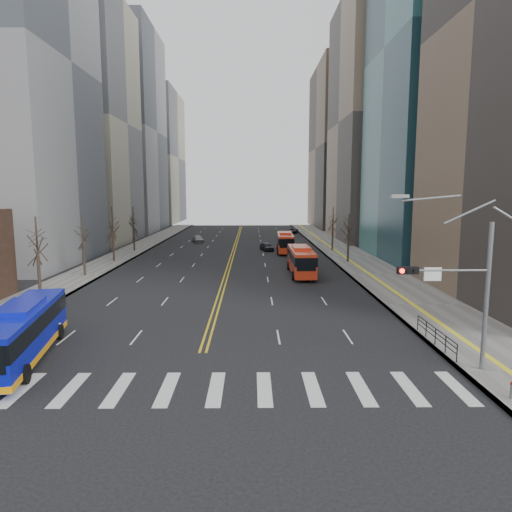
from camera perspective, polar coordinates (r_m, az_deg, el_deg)
ground at (r=23.34m, az=-8.04°, el=-16.13°), size 220.00×220.00×0.00m
sidewalk_right at (r=68.35m, az=11.76°, el=-0.09°), size 7.00×130.00×0.15m
sidewalk_left at (r=69.55m, az=-16.77°, el=-0.13°), size 5.00×130.00×0.15m
crosswalk at (r=23.33m, az=-8.04°, el=-16.11°), size 26.70×4.00×0.01m
centerline at (r=76.75m, az=-2.74°, el=0.89°), size 0.55×100.00×0.01m
office_towers at (r=90.81m, az=-2.42°, el=17.14°), size 83.00×134.00×58.00m
signal_mast at (r=25.94m, az=24.18°, el=-3.04°), size 5.37×0.37×9.39m
pedestrian_railing at (r=30.65m, az=21.52°, el=-9.03°), size 0.06×6.06×1.02m
street_trees at (r=56.76m, az=-10.83°, el=3.19°), size 35.20×47.20×7.60m
blue_bus at (r=29.35m, az=-27.23°, el=-8.31°), size 4.23×11.37×3.26m
red_bus_near at (r=52.83m, az=5.66°, el=-0.36°), size 2.67×10.41×3.32m
red_bus_far at (r=72.43m, az=3.67°, el=1.89°), size 2.89×10.20×3.24m
car_white at (r=31.72m, az=-26.98°, el=-8.93°), size 3.09×4.78×1.49m
car_dark_mid at (r=74.43m, az=1.34°, el=1.18°), size 2.56×4.13×1.31m
car_silver at (r=87.63m, az=-7.27°, el=2.13°), size 2.84×4.56×1.23m
car_dark_far at (r=106.16m, az=4.63°, el=3.16°), size 2.88×4.50×1.15m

